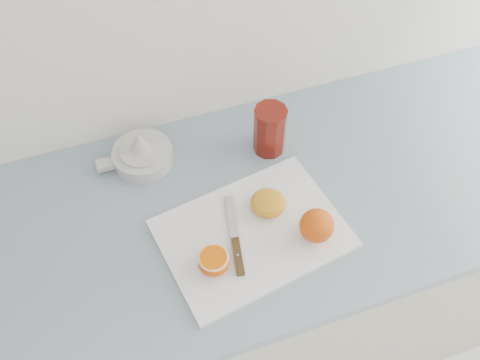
{
  "coord_description": "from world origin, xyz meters",
  "views": [
    {
      "loc": [
        0.08,
        1.05,
        1.9
      ],
      "look_at": [
        0.31,
        1.71,
        0.96
      ],
      "focal_mm": 40.0,
      "sensor_mm": 36.0,
      "label": 1
    }
  ],
  "objects_px": {
    "citrus_juicer": "(142,154)",
    "half_orange": "(214,262)",
    "red_tumbler": "(270,131)",
    "counter": "(219,295)",
    "cutting_board": "(252,233)"
  },
  "relations": [
    {
      "from": "red_tumbler",
      "to": "cutting_board",
      "type": "bearing_deg",
      "value": -119.12
    },
    {
      "from": "citrus_juicer",
      "to": "half_orange",
      "type": "bearing_deg",
      "value": -77.39
    },
    {
      "from": "counter",
      "to": "red_tumbler",
      "type": "distance_m",
      "value": 0.55
    },
    {
      "from": "cutting_board",
      "to": "citrus_juicer",
      "type": "relative_size",
      "value": 2.11
    },
    {
      "from": "counter",
      "to": "red_tumbler",
      "type": "bearing_deg",
      "value": 35.68
    },
    {
      "from": "half_orange",
      "to": "red_tumbler",
      "type": "relative_size",
      "value": 0.5
    },
    {
      "from": "red_tumbler",
      "to": "counter",
      "type": "bearing_deg",
      "value": -144.32
    },
    {
      "from": "half_orange",
      "to": "citrus_juicer",
      "type": "height_order",
      "value": "citrus_juicer"
    },
    {
      "from": "counter",
      "to": "cutting_board",
      "type": "distance_m",
      "value": 0.46
    },
    {
      "from": "cutting_board",
      "to": "citrus_juicer",
      "type": "bearing_deg",
      "value": 122.16
    },
    {
      "from": "half_orange",
      "to": "cutting_board",
      "type": "bearing_deg",
      "value": 26.53
    },
    {
      "from": "citrus_juicer",
      "to": "red_tumbler",
      "type": "relative_size",
      "value": 1.41
    },
    {
      "from": "counter",
      "to": "red_tumbler",
      "type": "relative_size",
      "value": 17.94
    },
    {
      "from": "half_orange",
      "to": "citrus_juicer",
      "type": "bearing_deg",
      "value": 102.61
    },
    {
      "from": "counter",
      "to": "red_tumbler",
      "type": "height_order",
      "value": "red_tumbler"
    }
  ]
}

